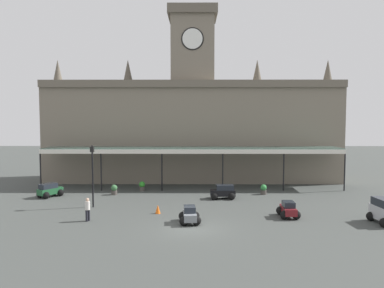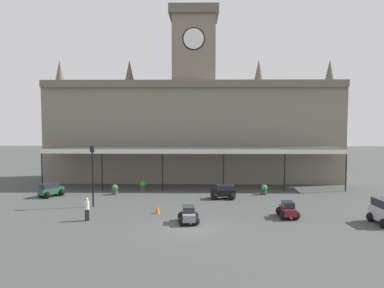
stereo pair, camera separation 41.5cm
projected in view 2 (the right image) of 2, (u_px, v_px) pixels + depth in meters
name	position (u px, v px, depth m)	size (l,w,h in m)	color
ground_plane	(190.00, 228.00, 26.27)	(140.00, 140.00, 0.00)	#404340
station_building	(194.00, 125.00, 45.57)	(33.28, 6.70, 19.65)	slate
entrance_canopy	(193.00, 149.00, 40.19)	(30.65, 3.26, 4.25)	#38564C
car_silver_van	(384.00, 213.00, 27.06)	(1.73, 2.47, 1.77)	#B2B5BA
car_grey_sedan	(189.00, 216.00, 27.48)	(1.62, 2.11, 1.19)	slate
car_maroon_sedan	(288.00, 211.00, 28.95)	(1.53, 2.05, 1.19)	maroon
car_green_estate	(51.00, 191.00, 36.36)	(2.26, 2.43, 1.27)	#1E512D
car_black_estate	(223.00, 193.00, 35.34)	(2.27, 1.58, 1.27)	black
pedestrian_beside_cars	(87.00, 208.00, 27.99)	(0.34, 0.37, 1.67)	black
victorian_lamppost	(93.00, 169.00, 32.08)	(0.30, 0.30, 5.14)	black
traffic_cone	(157.00, 209.00, 30.14)	(0.40, 0.40, 0.69)	orange
planter_forecourt_centre	(264.00, 190.00, 37.27)	(0.60, 0.60, 0.96)	#47423D
planter_by_canopy	(115.00, 189.00, 37.30)	(0.60, 0.60, 0.96)	#47423D
planter_near_kerb	(143.00, 186.00, 39.12)	(0.60, 0.60, 0.96)	#47423D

